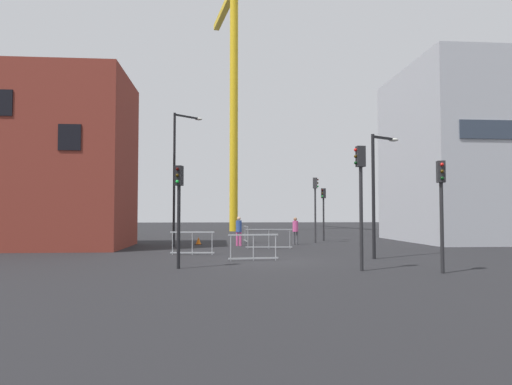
{
  "coord_description": "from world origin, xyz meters",
  "views": [
    {
      "loc": [
        -2.0,
        -18.49,
        1.92
      ],
      "look_at": [
        0.0,
        6.73,
        3.07
      ],
      "focal_mm": 32.25,
      "sensor_mm": 36.0,
      "label": 1
    }
  ],
  "objects_px": {
    "traffic_light_median": "(441,197)",
    "traffic_light_crosswalk": "(315,199)",
    "pedestrian_walking": "(295,229)",
    "streetlamp_short": "(377,183)",
    "construction_crane": "(233,71)",
    "pedestrian_waiting": "(239,229)",
    "streetlamp_tall": "(178,168)",
    "traffic_light_far": "(323,205)",
    "traffic_light_island": "(179,199)",
    "traffic_cone_by_barrier": "(198,241)",
    "traffic_light_verge": "(361,187)"
  },
  "relations": [
    {
      "from": "streetlamp_tall",
      "to": "traffic_light_median",
      "type": "relative_size",
      "value": 2.15
    },
    {
      "from": "streetlamp_short",
      "to": "traffic_cone_by_barrier",
      "type": "bearing_deg",
      "value": 130.35
    },
    {
      "from": "pedestrian_walking",
      "to": "traffic_light_median",
      "type": "bearing_deg",
      "value": -79.84
    },
    {
      "from": "streetlamp_tall",
      "to": "traffic_light_verge",
      "type": "distance_m",
      "value": 13.98
    },
    {
      "from": "pedestrian_waiting",
      "to": "traffic_cone_by_barrier",
      "type": "height_order",
      "value": "pedestrian_waiting"
    },
    {
      "from": "traffic_light_island",
      "to": "construction_crane",
      "type": "bearing_deg",
      "value": 85.14
    },
    {
      "from": "streetlamp_short",
      "to": "traffic_cone_by_barrier",
      "type": "distance_m",
      "value": 12.74
    },
    {
      "from": "traffic_light_island",
      "to": "pedestrian_waiting",
      "type": "distance_m",
      "value": 11.42
    },
    {
      "from": "construction_crane",
      "to": "traffic_light_crosswalk",
      "type": "distance_m",
      "value": 25.55
    },
    {
      "from": "traffic_light_median",
      "to": "traffic_light_verge",
      "type": "distance_m",
      "value": 2.56
    },
    {
      "from": "traffic_cone_by_barrier",
      "to": "streetlamp_short",
      "type": "bearing_deg",
      "value": -49.65
    },
    {
      "from": "pedestrian_waiting",
      "to": "traffic_light_median",
      "type": "bearing_deg",
      "value": -65.15
    },
    {
      "from": "traffic_light_crosswalk",
      "to": "streetlamp_tall",
      "type": "bearing_deg",
      "value": -162.93
    },
    {
      "from": "traffic_light_crosswalk",
      "to": "traffic_light_verge",
      "type": "relative_size",
      "value": 1.02
    },
    {
      "from": "streetlamp_short",
      "to": "traffic_light_island",
      "type": "distance_m",
      "value": 8.69
    },
    {
      "from": "construction_crane",
      "to": "pedestrian_waiting",
      "type": "distance_m",
      "value": 28.1
    },
    {
      "from": "streetlamp_tall",
      "to": "pedestrian_waiting",
      "type": "distance_m",
      "value": 5.07
    },
    {
      "from": "pedestrian_waiting",
      "to": "streetlamp_short",
      "type": "bearing_deg",
      "value": -55.43
    },
    {
      "from": "streetlamp_short",
      "to": "traffic_light_far",
      "type": "distance_m",
      "value": 12.73
    },
    {
      "from": "traffic_light_crosswalk",
      "to": "traffic_light_verge",
      "type": "xyz_separation_m",
      "value": [
        -1.51,
        -14.53,
        -0.04
      ]
    },
    {
      "from": "traffic_light_verge",
      "to": "traffic_cone_by_barrier",
      "type": "xyz_separation_m",
      "value": [
        -6.02,
        13.48,
        -2.59
      ]
    },
    {
      "from": "traffic_light_median",
      "to": "traffic_light_far",
      "type": "distance_m",
      "value": 17.55
    },
    {
      "from": "traffic_light_island",
      "to": "pedestrian_waiting",
      "type": "relative_size",
      "value": 2.08
    },
    {
      "from": "traffic_light_island",
      "to": "traffic_cone_by_barrier",
      "type": "height_order",
      "value": "traffic_light_island"
    },
    {
      "from": "construction_crane",
      "to": "traffic_cone_by_barrier",
      "type": "relative_size",
      "value": 58.8
    },
    {
      "from": "traffic_light_far",
      "to": "pedestrian_waiting",
      "type": "relative_size",
      "value": 2.14
    },
    {
      "from": "traffic_light_island",
      "to": "traffic_light_median",
      "type": "relative_size",
      "value": 0.99
    },
    {
      "from": "traffic_light_verge",
      "to": "traffic_cone_by_barrier",
      "type": "bearing_deg",
      "value": 114.09
    },
    {
      "from": "construction_crane",
      "to": "pedestrian_walking",
      "type": "xyz_separation_m",
      "value": [
        3.22,
        -21.84,
        -16.6
      ]
    },
    {
      "from": "construction_crane",
      "to": "streetlamp_short",
      "type": "bearing_deg",
      "value": -80.28
    },
    {
      "from": "pedestrian_walking",
      "to": "pedestrian_waiting",
      "type": "bearing_deg",
      "value": -166.38
    },
    {
      "from": "traffic_light_island",
      "to": "traffic_cone_by_barrier",
      "type": "relative_size",
      "value": 7.75
    },
    {
      "from": "streetlamp_tall",
      "to": "pedestrian_walking",
      "type": "relative_size",
      "value": 4.65
    },
    {
      "from": "construction_crane",
      "to": "pedestrian_waiting",
      "type": "bearing_deg",
      "value": -90.78
    },
    {
      "from": "construction_crane",
      "to": "pedestrian_walking",
      "type": "bearing_deg",
      "value": -81.63
    },
    {
      "from": "streetlamp_short",
      "to": "construction_crane",
      "type": "bearing_deg",
      "value": 99.72
    },
    {
      "from": "construction_crane",
      "to": "traffic_light_far",
      "type": "xyz_separation_m",
      "value": [
        5.84,
        -18.1,
        -15.08
      ]
    },
    {
      "from": "traffic_light_crosswalk",
      "to": "pedestrian_walking",
      "type": "distance_m",
      "value": 2.89
    },
    {
      "from": "traffic_cone_by_barrier",
      "to": "construction_crane",
      "type": "bearing_deg",
      "value": 82.7
    },
    {
      "from": "streetlamp_tall",
      "to": "traffic_light_crosswalk",
      "type": "height_order",
      "value": "streetlamp_tall"
    },
    {
      "from": "traffic_light_island",
      "to": "pedestrian_waiting",
      "type": "height_order",
      "value": "traffic_light_island"
    },
    {
      "from": "traffic_light_far",
      "to": "pedestrian_walking",
      "type": "distance_m",
      "value": 4.82
    },
    {
      "from": "pedestrian_walking",
      "to": "pedestrian_waiting",
      "type": "height_order",
      "value": "pedestrian_waiting"
    },
    {
      "from": "pedestrian_walking",
      "to": "pedestrian_waiting",
      "type": "distance_m",
      "value": 3.63
    },
    {
      "from": "traffic_light_far",
      "to": "traffic_cone_by_barrier",
      "type": "height_order",
      "value": "traffic_light_far"
    },
    {
      "from": "traffic_light_median",
      "to": "traffic_light_crosswalk",
      "type": "distance_m",
      "value": 15.37
    },
    {
      "from": "traffic_light_median",
      "to": "traffic_light_verge",
      "type": "xyz_separation_m",
      "value": [
        -2.4,
        0.81,
        0.35
      ]
    },
    {
      "from": "construction_crane",
      "to": "traffic_cone_by_barrier",
      "type": "height_order",
      "value": "construction_crane"
    },
    {
      "from": "traffic_light_far",
      "to": "traffic_light_crosswalk",
      "type": "xyz_separation_m",
      "value": [
        -1.05,
        -2.22,
        0.35
      ]
    },
    {
      "from": "traffic_light_island",
      "to": "pedestrian_walking",
      "type": "bearing_deg",
      "value": 62.9
    }
  ]
}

